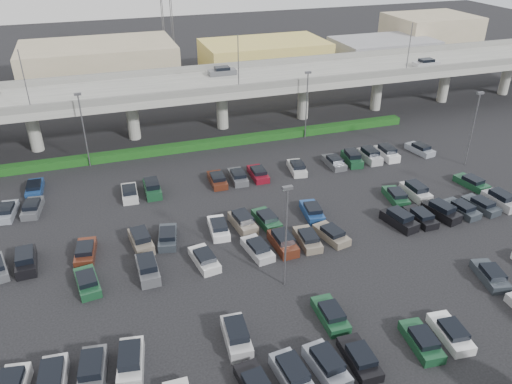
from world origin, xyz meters
TOP-DOWN VIEW (x-y plane):
  - ground at (0.00, 0.00)m, footprint 280.00×280.00m
  - overpass at (-0.25, 31.99)m, footprint 150.00×13.00m
  - hedge at (0.00, 25.00)m, footprint 66.00×1.60m
  - parked_cars at (-1.18, -3.82)m, footprint 63.03×41.65m
  - light_poles at (-4.13, 2.00)m, footprint 66.90×48.38m
  - distant_buildings at (12.38, 61.81)m, footprint 138.00×24.00m

SIDE VIEW (x-z plane):
  - ground at x=0.00m, z-range 0.00..0.00m
  - hedge at x=0.00m, z-range 0.00..1.10m
  - parked_cars at x=-1.18m, z-range -0.22..1.45m
  - distant_buildings at x=12.38m, z-range -0.76..8.24m
  - light_poles at x=-4.13m, z-range 1.09..11.39m
  - overpass at x=-0.25m, z-range -0.93..14.87m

